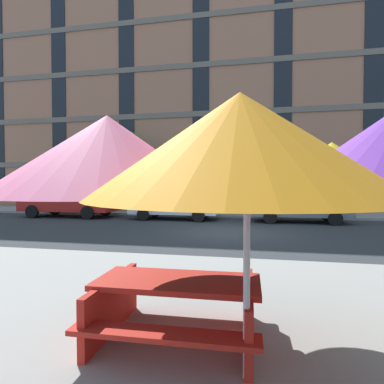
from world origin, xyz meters
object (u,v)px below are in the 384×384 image
at_px(patio_umbrella, 247,161).
at_px(pickup_red, 74,198).
at_px(sedan_gray, 298,202).
at_px(picnic_table, 178,304).
at_px(street_tree_middle, 261,163).
at_px(sedan_white, 174,201).
at_px(street_tree_left, 121,156).

bearing_deg(patio_umbrella, pickup_red, 127.01).
bearing_deg(sedan_gray, picnic_table, -102.87).
height_order(street_tree_middle, patio_umbrella, street_tree_middle).
distance_m(sedan_white, sedan_gray, 6.00).
relative_size(street_tree_left, street_tree_middle, 1.29).
xyz_separation_m(pickup_red, picnic_table, (8.80, -12.10, -0.54)).
relative_size(sedan_white, patio_umbrella, 1.11).
xyz_separation_m(sedan_gray, patio_umbrella, (-2.00, -12.70, 1.07)).
height_order(pickup_red, picnic_table, pickup_red).
relative_size(sedan_white, sedan_gray, 1.00).
bearing_deg(patio_umbrella, street_tree_middle, 88.87).
bearing_deg(pickup_red, sedan_gray, -0.00).
xyz_separation_m(street_tree_middle, patio_umbrella, (-0.32, -16.04, -0.96)).
distance_m(sedan_white, street_tree_middle, 5.83).
xyz_separation_m(sedan_gray, street_tree_left, (-10.26, 3.24, 2.58)).
bearing_deg(street_tree_left, picnic_table, -63.98).
height_order(pickup_red, street_tree_middle, street_tree_middle).
distance_m(pickup_red, picnic_table, 14.98).
distance_m(sedan_white, patio_umbrella, 13.36).
xyz_separation_m(sedan_gray, picnic_table, (-2.77, -12.10, -0.46)).
bearing_deg(street_tree_middle, sedan_white, -142.22).
height_order(sedan_white, picnic_table, sedan_white).
bearing_deg(street_tree_left, sedan_gray, -17.53).
distance_m(street_tree_middle, picnic_table, 15.68).
distance_m(sedan_white, street_tree_left, 5.94).
bearing_deg(pickup_red, patio_umbrella, -52.99).
bearing_deg(street_tree_left, pickup_red, -112.06).
height_order(sedan_gray, patio_umbrella, patio_umbrella).
height_order(street_tree_middle, picnic_table, street_tree_middle).
bearing_deg(picnic_table, sedan_white, 104.94).
relative_size(pickup_red, sedan_white, 1.16).
bearing_deg(pickup_red, street_tree_left, 67.94).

